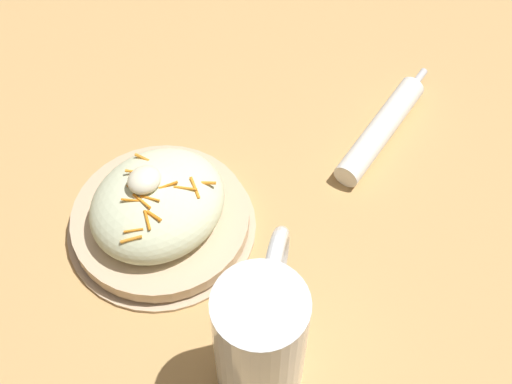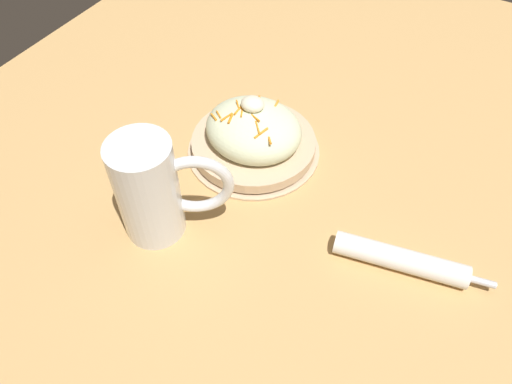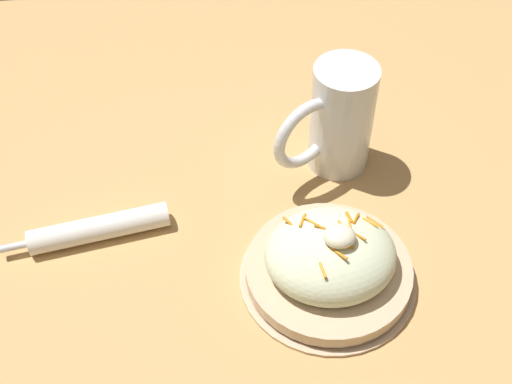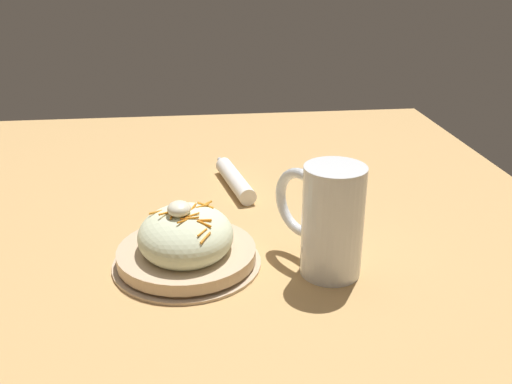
{
  "view_description": "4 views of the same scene",
  "coord_description": "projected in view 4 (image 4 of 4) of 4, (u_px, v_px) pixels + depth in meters",
  "views": [
    {
      "loc": [
        -0.38,
        -0.43,
        0.72
      ],
      "look_at": [
        -0.06,
        -0.11,
        0.08
      ],
      "focal_mm": 49.24,
      "sensor_mm": 36.0,
      "label": 1
    },
    {
      "loc": [
        0.17,
        -0.55,
        0.61
      ],
      "look_at": [
        -0.06,
        -0.16,
        0.07
      ],
      "focal_mm": 34.73,
      "sensor_mm": 36.0,
      "label": 2
    },
    {
      "loc": [
        -0.0,
        0.49,
        0.76
      ],
      "look_at": [
        -0.06,
        -0.13,
        0.06
      ],
      "focal_mm": 49.89,
      "sensor_mm": 36.0,
      "label": 3
    },
    {
      "loc": [
        -0.91,
        -0.04,
        0.45
      ],
      "look_at": [
        -0.08,
        -0.14,
        0.09
      ],
      "focal_mm": 40.11,
      "sensor_mm": 36.0,
      "label": 4
    }
  ],
  "objects": [
    {
      "name": "ground_plane",
      "position": [
        172.0,
        224.0,
        1.01
      ],
      "size": [
        1.43,
        1.43,
        0.0
      ],
      "primitive_type": "plane",
      "color": "tan"
    },
    {
      "name": "salad_plate",
      "position": [
        186.0,
        244.0,
        0.87
      ],
      "size": [
        0.23,
        0.23,
        0.11
      ],
      "color": "#D1B28E",
      "rests_on": "ground_plane"
    },
    {
      "name": "beer_mug",
      "position": [
        329.0,
        226.0,
        0.83
      ],
      "size": [
        0.15,
        0.12,
        0.17
      ],
      "color": "white",
      "rests_on": "ground_plane"
    },
    {
      "name": "napkin_roll",
      "position": [
        235.0,
        180.0,
        1.16
      ],
      "size": [
        0.22,
        0.07,
        0.03
      ],
      "color": "white",
      "rests_on": "ground_plane"
    }
  ]
}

